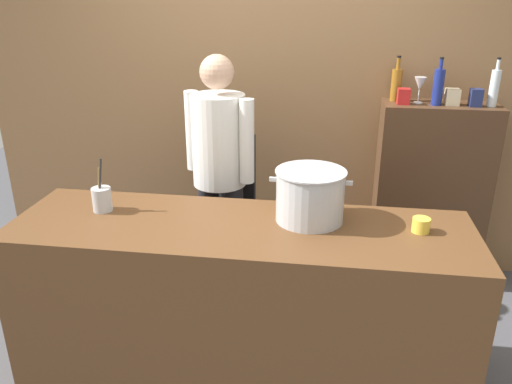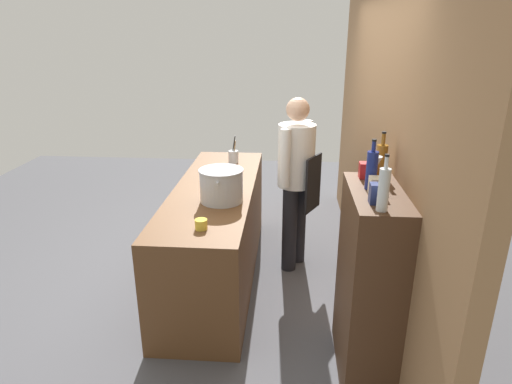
# 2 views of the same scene
# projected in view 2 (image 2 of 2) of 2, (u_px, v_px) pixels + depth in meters

# --- Properties ---
(ground_plane) EXTENTS (8.00, 8.00, 0.00)m
(ground_plane) POSITION_uv_depth(u_px,v_px,m) (217.00, 274.00, 4.25)
(ground_plane) COLOR #4C4C51
(brick_back_panel) EXTENTS (4.40, 0.10, 3.00)m
(brick_back_panel) POSITION_uv_depth(u_px,v_px,m) (380.00, 122.00, 3.63)
(brick_back_panel) COLOR olive
(brick_back_panel) RESTS_ON ground_plane
(prep_counter) EXTENTS (2.36, 0.70, 0.90)m
(prep_counter) POSITION_uv_depth(u_px,v_px,m) (216.00, 232.00, 4.09)
(prep_counter) COLOR brown
(prep_counter) RESTS_ON ground_plane
(bar_cabinet) EXTENTS (0.76, 0.32, 1.31)m
(bar_cabinet) POSITION_uv_depth(u_px,v_px,m) (368.00, 286.00, 2.85)
(bar_cabinet) COLOR #472D1C
(bar_cabinet) RESTS_ON ground_plane
(chef) EXTENTS (0.48, 0.41, 1.66)m
(chef) POSITION_uv_depth(u_px,v_px,m) (296.00, 173.00, 4.10)
(chef) COLOR black
(chef) RESTS_ON ground_plane
(stockpot_large) EXTENTS (0.42, 0.36, 0.27)m
(stockpot_large) POSITION_uv_depth(u_px,v_px,m) (221.00, 185.00, 3.56)
(stockpot_large) COLOR #B7BABF
(stockpot_large) RESTS_ON prep_counter
(utensil_crock) EXTENTS (0.10, 0.10, 0.29)m
(utensil_crock) POSITION_uv_depth(u_px,v_px,m) (233.00, 156.00, 4.62)
(utensil_crock) COLOR #B7BABF
(utensil_crock) RESTS_ON prep_counter
(butter_jar) EXTENTS (0.09, 0.09, 0.07)m
(butter_jar) POSITION_uv_depth(u_px,v_px,m) (201.00, 224.00, 3.08)
(butter_jar) COLOR yellow
(butter_jar) RESTS_ON prep_counter
(wine_bottle_clear) EXTENTS (0.06, 0.06, 0.31)m
(wine_bottle_clear) POSITION_uv_depth(u_px,v_px,m) (384.00, 189.00, 2.31)
(wine_bottle_clear) COLOR silver
(wine_bottle_clear) RESTS_ON bar_cabinet
(wine_bottle_amber) EXTENTS (0.07, 0.07, 0.30)m
(wine_bottle_amber) POSITION_uv_depth(u_px,v_px,m) (381.00, 160.00, 2.86)
(wine_bottle_amber) COLOR #8C5919
(wine_bottle_amber) RESTS_ON bar_cabinet
(wine_bottle_cobalt) EXTENTS (0.07, 0.07, 0.31)m
(wine_bottle_cobalt) POSITION_uv_depth(u_px,v_px,m) (372.00, 169.00, 2.63)
(wine_bottle_cobalt) COLOR navy
(wine_bottle_cobalt) RESTS_ON bar_cabinet
(wine_glass_short) EXTENTS (0.08, 0.08, 0.17)m
(wine_glass_short) POSITION_uv_depth(u_px,v_px,m) (376.00, 164.00, 2.73)
(wine_glass_short) COLOR silver
(wine_glass_short) RESTS_ON bar_cabinet
(spice_tin_navy) EXTENTS (0.07, 0.07, 0.11)m
(spice_tin_navy) POSITION_uv_depth(u_px,v_px,m) (376.00, 194.00, 2.43)
(spice_tin_navy) COLOR navy
(spice_tin_navy) RESTS_ON bar_cabinet
(spice_tin_cream) EXTENTS (0.09, 0.09, 0.10)m
(spice_tin_cream) POSITION_uv_depth(u_px,v_px,m) (377.00, 186.00, 2.56)
(spice_tin_cream) COLOR beige
(spice_tin_cream) RESTS_ON bar_cabinet
(spice_tin_red) EXTENTS (0.08, 0.08, 0.10)m
(spice_tin_red) POSITION_uv_depth(u_px,v_px,m) (365.00, 170.00, 2.85)
(spice_tin_red) COLOR red
(spice_tin_red) RESTS_ON bar_cabinet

